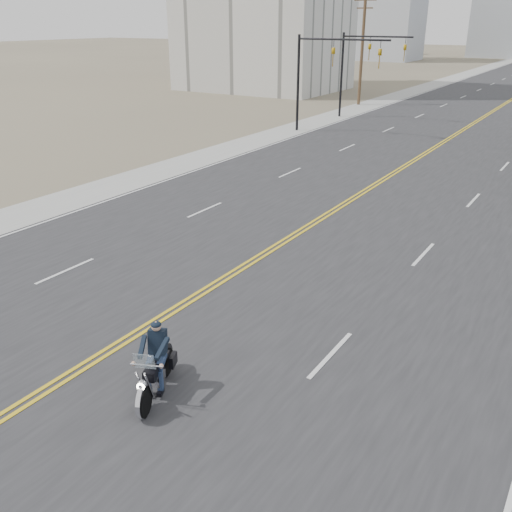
{
  "coord_description": "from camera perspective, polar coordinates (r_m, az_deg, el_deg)",
  "views": [
    {
      "loc": [
        10.02,
        -7.69,
        8.02
      ],
      "look_at": [
        1.86,
        5.4,
        1.6
      ],
      "focal_mm": 40.0,
      "sensor_mm": 36.0,
      "label": 1
    }
  ],
  "objects": [
    {
      "name": "traffic_mast_far",
      "position": [
        51.56,
        10.45,
        18.76
      ],
      "size": [
        6.1,
        0.26,
        7.0
      ],
      "color": "black",
      "rests_on": "ground"
    },
    {
      "name": "motorcyclist",
      "position": [
        13.3,
        -10.15,
        -10.36
      ],
      "size": [
        1.74,
        2.41,
        1.73
      ],
      "primitive_type": null,
      "rotation": [
        0.0,
        0.0,
        3.54
      ],
      "color": "black",
      "rests_on": "ground"
    },
    {
      "name": "traffic_mast_left",
      "position": [
        44.11,
        6.72,
        18.45
      ],
      "size": [
        7.1,
        0.26,
        7.0
      ],
      "color": "black",
      "rests_on": "ground"
    },
    {
      "name": "ground_plane",
      "position": [
        14.97,
        -17.56,
        -11.01
      ],
      "size": [
        400.0,
        400.0,
        0.0
      ],
      "primitive_type": "plane",
      "color": "#776D56",
      "rests_on": "ground"
    },
    {
      "name": "sidewalk_left",
      "position": [
        81.01,
        17.08,
        15.99
      ],
      "size": [
        3.0,
        200.0,
        0.01
      ],
      "primitive_type": "cube",
      "color": "#A5A5A0",
      "rests_on": "ground"
    },
    {
      "name": "utility_pole_left",
      "position": [
        60.13,
        10.58,
        19.83
      ],
      "size": [
        2.2,
        0.3,
        10.5
      ],
      "color": "brown",
      "rests_on": "ground"
    },
    {
      "name": "haze_bldg_a",
      "position": [
        130.72,
        12.9,
        23.4
      ],
      "size": [
        14.0,
        12.0,
        22.0
      ],
      "primitive_type": "cube",
      "color": "#B7BCC6",
      "rests_on": "ground"
    },
    {
      "name": "haze_bldg_f",
      "position": [
        150.2,
        9.11,
        22.34
      ],
      "size": [
        12.0,
        12.0,
        16.0
      ],
      "primitive_type": "cube",
      "color": "#ADB2B7",
      "rests_on": "ground"
    }
  ]
}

